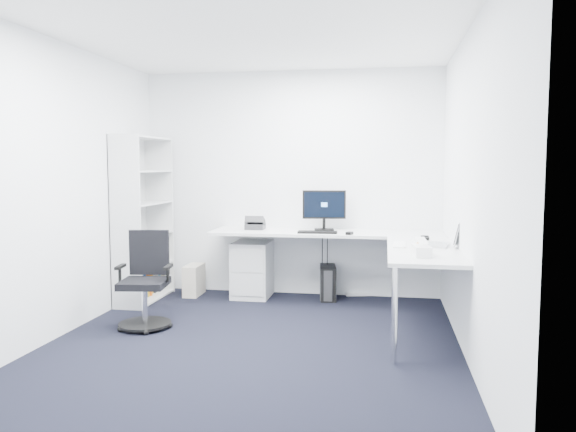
% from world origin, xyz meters
% --- Properties ---
extents(ground, '(4.20, 4.20, 0.00)m').
position_xyz_m(ground, '(0.00, 0.00, 0.00)').
color(ground, black).
extents(ceiling, '(4.20, 4.20, 0.00)m').
position_xyz_m(ceiling, '(0.00, 0.00, 2.70)').
color(ceiling, white).
extents(wall_back, '(3.60, 0.02, 2.70)m').
position_xyz_m(wall_back, '(0.00, 2.10, 1.35)').
color(wall_back, white).
rests_on(wall_back, ground).
extents(wall_front, '(3.60, 0.02, 2.70)m').
position_xyz_m(wall_front, '(0.00, -2.10, 1.35)').
color(wall_front, white).
rests_on(wall_front, ground).
extents(wall_left, '(0.02, 4.20, 2.70)m').
position_xyz_m(wall_left, '(-1.80, 0.00, 1.35)').
color(wall_left, white).
rests_on(wall_left, ground).
extents(wall_right, '(0.02, 4.20, 2.70)m').
position_xyz_m(wall_right, '(1.80, 0.00, 1.35)').
color(wall_right, white).
rests_on(wall_right, ground).
extents(l_desk, '(2.79, 1.56, 0.82)m').
position_xyz_m(l_desk, '(0.55, 1.40, 0.41)').
color(l_desk, silver).
rests_on(l_desk, ground).
extents(drawer_pedestal, '(0.43, 0.54, 0.66)m').
position_xyz_m(drawer_pedestal, '(-0.42, 1.85, 0.33)').
color(drawer_pedestal, silver).
rests_on(drawer_pedestal, ground).
extents(bookshelf, '(0.37, 0.95, 1.91)m').
position_xyz_m(bookshelf, '(-1.62, 1.45, 0.95)').
color(bookshelf, silver).
rests_on(bookshelf, ground).
extents(task_chair, '(0.59, 0.59, 0.93)m').
position_xyz_m(task_chair, '(-1.14, 0.37, 0.47)').
color(task_chair, black).
rests_on(task_chair, ground).
extents(black_pc_tower, '(0.23, 0.42, 0.39)m').
position_xyz_m(black_pc_tower, '(0.49, 1.87, 0.20)').
color(black_pc_tower, black).
rests_on(black_pc_tower, ground).
extents(beige_pc_tower, '(0.18, 0.39, 0.37)m').
position_xyz_m(beige_pc_tower, '(-1.14, 1.79, 0.18)').
color(beige_pc_tower, beige).
rests_on(beige_pc_tower, ground).
extents(power_strip, '(0.32, 0.13, 0.04)m').
position_xyz_m(power_strip, '(0.84, 2.09, 0.02)').
color(power_strip, white).
rests_on(power_strip, ground).
extents(monitor, '(0.52, 0.23, 0.48)m').
position_xyz_m(monitor, '(0.44, 1.84, 1.06)').
color(monitor, black).
rests_on(monitor, l_desk).
extents(black_keyboard, '(0.44, 0.18, 0.02)m').
position_xyz_m(black_keyboard, '(0.40, 1.57, 0.83)').
color(black_keyboard, black).
rests_on(black_keyboard, l_desk).
extents(mouse, '(0.08, 0.11, 0.03)m').
position_xyz_m(mouse, '(0.76, 1.49, 0.83)').
color(mouse, black).
rests_on(mouse, l_desk).
extents(desk_phone, '(0.23, 0.23, 0.15)m').
position_xyz_m(desk_phone, '(-0.38, 1.82, 0.89)').
color(desk_phone, '#28282A').
rests_on(desk_phone, l_desk).
extents(laptop, '(0.42, 0.41, 0.25)m').
position_xyz_m(laptop, '(1.60, 0.78, 0.94)').
color(laptop, '#B7BABE').
rests_on(laptop, l_desk).
extents(white_keyboard, '(0.13, 0.41, 0.01)m').
position_xyz_m(white_keyboard, '(1.28, 0.75, 0.82)').
color(white_keyboard, white).
rests_on(white_keyboard, l_desk).
extents(headphones, '(0.13, 0.20, 0.05)m').
position_xyz_m(headphones, '(1.54, 1.23, 0.84)').
color(headphones, black).
rests_on(headphones, l_desk).
extents(orange_fruit, '(0.09, 0.09, 0.09)m').
position_xyz_m(orange_fruit, '(1.44, 0.34, 0.86)').
color(orange_fruit, orange).
rests_on(orange_fruit, l_desk).
extents(tissue_box, '(0.16, 0.27, 0.09)m').
position_xyz_m(tissue_box, '(1.44, 0.13, 0.86)').
color(tissue_box, white).
rests_on(tissue_box, l_desk).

